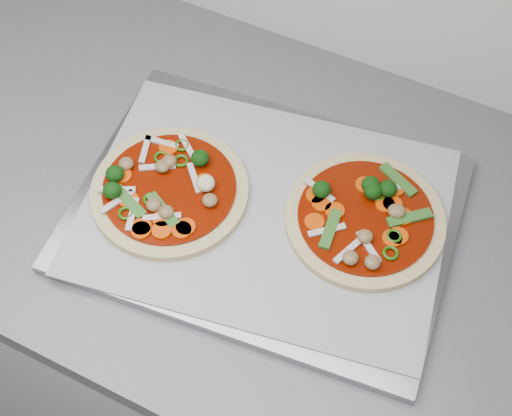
% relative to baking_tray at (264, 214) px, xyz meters
% --- Properties ---
extents(base_cabinet, '(3.60, 0.60, 0.86)m').
position_rel_baking_tray_xyz_m(base_cabinet, '(0.10, 0.02, -0.48)').
color(base_cabinet, silver).
rests_on(base_cabinet, ground).
extents(countertop, '(3.60, 0.60, 0.04)m').
position_rel_baking_tray_xyz_m(countertop, '(0.10, 0.02, -0.03)').
color(countertop, slate).
rests_on(countertop, base_cabinet).
extents(baking_tray, '(0.51, 0.40, 0.02)m').
position_rel_baking_tray_xyz_m(baking_tray, '(0.00, 0.00, 0.00)').
color(baking_tray, gray).
rests_on(baking_tray, countertop).
extents(parchment, '(0.51, 0.41, 0.00)m').
position_rel_baking_tray_xyz_m(parchment, '(0.00, 0.00, 0.01)').
color(parchment, '#9E9EA3').
rests_on(parchment, baking_tray).
extents(pizza_left, '(0.23, 0.23, 0.03)m').
position_rel_baking_tray_xyz_m(pizza_left, '(-0.12, -0.03, 0.02)').
color(pizza_left, tan).
rests_on(pizza_left, parchment).
extents(pizza_right, '(0.22, 0.22, 0.03)m').
position_rel_baking_tray_xyz_m(pizza_right, '(0.12, 0.04, 0.02)').
color(pizza_right, tan).
rests_on(pizza_right, parchment).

